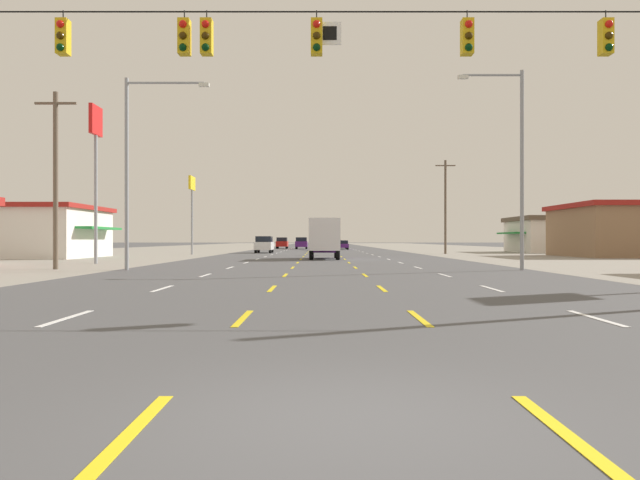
# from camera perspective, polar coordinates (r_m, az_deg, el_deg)

# --- Properties ---
(ground_plane) EXTENTS (572.00, 572.00, 0.00)m
(ground_plane) POSITION_cam_1_polar(r_m,az_deg,el_deg) (71.42, 0.00, -1.23)
(ground_plane) COLOR #4C4C4F
(lot_apron_left) EXTENTS (28.00, 440.00, 0.01)m
(lot_apron_left) POSITION_cam_1_polar(r_m,az_deg,el_deg) (75.51, -19.13, -1.16)
(lot_apron_left) COLOR gray
(lot_apron_left) RESTS_ON ground
(lot_apron_right) EXTENTS (28.00, 440.00, 0.01)m
(lot_apron_right) POSITION_cam_1_polar(r_m,az_deg,el_deg) (75.66, 19.10, -1.16)
(lot_apron_right) COLOR gray
(lot_apron_right) RESTS_ON ground
(lane_markings) EXTENTS (10.64, 227.60, 0.01)m
(lane_markings) POSITION_cam_1_polar(r_m,az_deg,el_deg) (109.91, -0.06, -0.79)
(lane_markings) COLOR white
(lane_markings) RESTS_ON ground
(signal_span_wire) EXTENTS (24.91, 0.53, 8.82)m
(signal_span_wire) POSITION_cam_1_polar(r_m,az_deg,el_deg) (16.78, -0.04, 12.86)
(signal_span_wire) COLOR brown
(signal_span_wire) RESTS_ON ground
(box_truck_center_turn_nearest) EXTENTS (2.40, 7.20, 3.23)m
(box_truck_center_turn_nearest) POSITION_cam_1_polar(r_m,az_deg,el_deg) (50.54, 0.22, 0.33)
(box_truck_center_turn_nearest) COLOR #4C196B
(box_truck_center_turn_nearest) RESTS_ON ground
(suv_far_left_near) EXTENTS (1.98, 4.90, 1.98)m
(suv_far_left_near) POSITION_cam_1_polar(r_m,az_deg,el_deg) (74.72, -5.29, -0.39)
(suv_far_left_near) COLOR white
(suv_far_left_near) RESTS_ON ground
(sedan_center_turn_mid) EXTENTS (1.80, 4.50, 1.46)m
(sedan_center_turn_mid) POSITION_cam_1_polar(r_m,az_deg,el_deg) (90.64, 0.08, -0.49)
(sedan_center_turn_mid) COLOR white
(sedan_center_turn_mid) RESTS_ON ground
(sedan_inner_right_midfar) EXTENTS (1.80, 4.50, 1.46)m
(sedan_inner_right_midfar) POSITION_cam_1_polar(r_m,az_deg,el_deg) (99.59, 1.90, -0.44)
(sedan_inner_right_midfar) COLOR #4C196B
(sedan_inner_right_midfar) RESTS_ON ground
(suv_inner_left_far) EXTENTS (1.98, 4.90, 1.98)m
(suv_inner_left_far) POSITION_cam_1_polar(r_m,az_deg,el_deg) (105.61, -1.87, -0.27)
(suv_inner_left_far) COLOR #4C196B
(suv_inner_left_far) RESTS_ON ground
(sedan_inner_right_farther) EXTENTS (1.80, 4.50, 1.46)m
(sedan_inner_right_farther) POSITION_cam_1_polar(r_m,az_deg,el_deg) (110.58, 1.79, -0.40)
(sedan_inner_right_farther) COLOR #4C196B
(sedan_inner_right_farther) RESTS_ON ground
(suv_far_left_farthest) EXTENTS (1.98, 4.90, 1.98)m
(suv_far_left_farthest) POSITION_cam_1_polar(r_m,az_deg,el_deg) (111.09, -3.65, -0.26)
(suv_far_left_farthest) COLOR red
(suv_far_left_farthest) RESTS_ON ground
(sedan_inner_right_distant_a) EXTENTS (1.80, 4.50, 1.46)m
(sedan_inner_right_distant_a) POSITION_cam_1_polar(r_m,az_deg,el_deg) (131.71, 1.40, -0.33)
(sedan_inner_right_distant_a) COLOR #235B2D
(sedan_inner_right_distant_a) RESTS_ON ground
(storefront_left_row_1) EXTENTS (13.37, 11.61, 4.54)m
(storefront_left_row_1) POSITION_cam_1_polar(r_m,az_deg,el_deg) (60.47, -25.43, 0.71)
(storefront_left_row_1) COLOR silver
(storefront_left_row_1) RESTS_ON ground
(storefront_right_row_1) EXTENTS (13.73, 12.25, 4.92)m
(storefront_right_row_1) POSITION_cam_1_polar(r_m,az_deg,el_deg) (65.34, 26.88, 0.82)
(storefront_right_row_1) COLOR #8C6B4C
(storefront_right_row_1) RESTS_ON ground
(storefront_right_row_2) EXTENTS (14.00, 11.33, 4.45)m
(storefront_right_row_2) POSITION_cam_1_polar(r_m,az_deg,el_deg) (84.05, 21.27, 0.49)
(storefront_right_row_2) COLOR silver
(storefront_right_row_2) RESTS_ON ground
(pole_sign_left_row_1) EXTENTS (0.24, 1.90, 10.29)m
(pole_sign_left_row_1) POSITION_cam_1_polar(r_m,az_deg,el_deg) (43.61, -19.94, 8.11)
(pole_sign_left_row_1) COLOR gray
(pole_sign_left_row_1) RESTS_ON ground
(pole_sign_left_row_2) EXTENTS (0.24, 2.46, 8.29)m
(pole_sign_left_row_2) POSITION_cam_1_polar(r_m,az_deg,el_deg) (67.81, -11.77, 4.11)
(pole_sign_left_row_2) COLOR gray
(pole_sign_left_row_2) RESTS_ON ground
(streetlight_left_row_0) EXTENTS (4.34, 0.26, 9.87)m
(streetlight_left_row_0) POSITION_cam_1_polar(r_m,az_deg,el_deg) (33.68, -16.67, 7.13)
(streetlight_left_row_0) COLOR gray
(streetlight_left_row_0) RESTS_ON ground
(streetlight_right_row_0) EXTENTS (3.40, 0.26, 10.27)m
(streetlight_right_row_0) POSITION_cam_1_polar(r_m,az_deg,el_deg) (33.86, 17.29, 7.25)
(streetlight_right_row_0) COLOR gray
(streetlight_right_row_0) RESTS_ON ground
(utility_pole_left_row_0) EXTENTS (2.20, 0.26, 9.37)m
(utility_pole_left_row_0) POSITION_cam_1_polar(r_m,az_deg,el_deg) (35.95, -23.13, 5.31)
(utility_pole_left_row_0) COLOR brown
(utility_pole_left_row_0) RESTS_ON ground
(utility_pole_right_row_1) EXTENTS (2.20, 0.26, 10.38)m
(utility_pole_right_row_1) POSITION_cam_1_polar(r_m,az_deg,el_deg) (70.56, 11.19, 3.13)
(utility_pole_right_row_1) COLOR brown
(utility_pole_right_row_1) RESTS_ON ground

